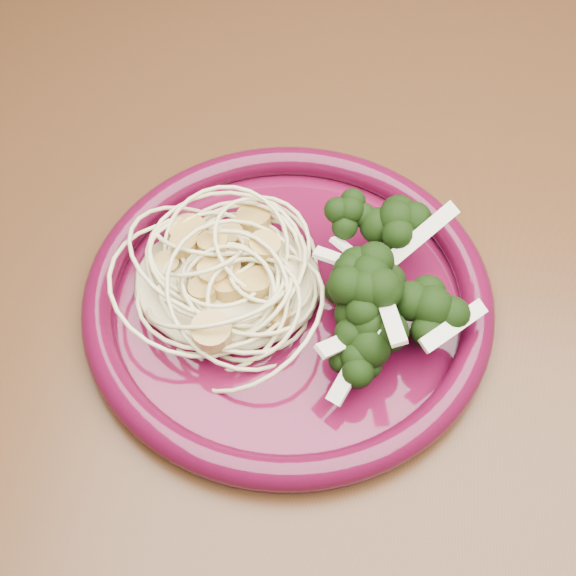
% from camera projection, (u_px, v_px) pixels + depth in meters
% --- Properties ---
extents(dining_table, '(1.20, 0.80, 0.75)m').
position_uv_depth(dining_table, '(239.00, 401.00, 0.60)').
color(dining_table, '#472814').
rests_on(dining_table, ground).
extents(dinner_plate, '(0.30, 0.30, 0.02)m').
position_uv_depth(dinner_plate, '(288.00, 297.00, 0.52)').
color(dinner_plate, '#47081F').
rests_on(dinner_plate, dining_table).
extents(spaghetti_pile, '(0.14, 0.12, 0.03)m').
position_uv_depth(spaghetti_pile, '(227.00, 274.00, 0.52)').
color(spaghetti_pile, beige).
rests_on(spaghetti_pile, dinner_plate).
extents(scallop_cluster, '(0.13, 0.13, 0.04)m').
position_uv_depth(scallop_cluster, '(224.00, 241.00, 0.49)').
color(scallop_cluster, tan).
rests_on(scallop_cluster, spaghetti_pile).
extents(broccoli_pile, '(0.10, 0.15, 0.05)m').
position_uv_depth(broccoli_pile, '(366.00, 297.00, 0.49)').
color(broccoli_pile, black).
rests_on(broccoli_pile, dinner_plate).
extents(onion_garnish, '(0.07, 0.10, 0.05)m').
position_uv_depth(onion_garnish, '(370.00, 266.00, 0.47)').
color(onion_garnish, beige).
rests_on(onion_garnish, broccoli_pile).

